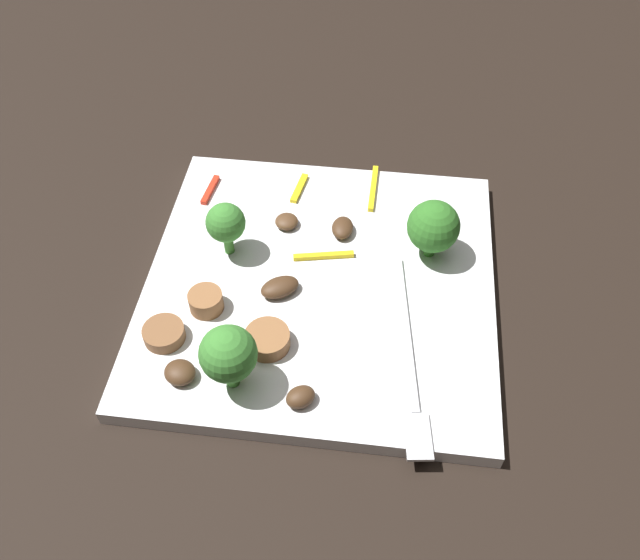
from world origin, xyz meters
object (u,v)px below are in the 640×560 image
Objects in this scene: mushroom_4 at (343,228)px; pepper_strip_3 at (299,188)px; broccoli_floret_0 at (226,223)px; pepper_strip_0 at (373,188)px; sausage_slice_2 at (206,301)px; pepper_strip_2 at (210,190)px; fork at (410,364)px; pepper_strip_1 at (321,256)px; mushroom_0 at (287,221)px; mushroom_1 at (300,397)px; mushroom_2 at (280,287)px; plate at (320,285)px; broccoli_floret_1 at (433,227)px; broccoli_floret_2 at (228,355)px; sausage_slice_0 at (164,334)px; sausage_slice_1 at (267,339)px; mushroom_3 at (180,372)px.

pepper_strip_3 is at bearing -137.96° from mushroom_4.
broccoli_floret_0 reaches higher than pepper_strip_3.
broccoli_floret_0 is 0.15m from pepper_strip_0.
sausage_slice_2 is (0.06, -0.01, -0.02)m from broccoli_floret_0.
pepper_strip_0 is 0.15m from pepper_strip_2.
fork is 0.13m from pepper_strip_1.
pepper_strip_0 is (-0.06, 0.02, -0.00)m from mushroom_4.
pepper_strip_0 is at bearing 128.30° from broccoli_floret_0.
mushroom_0 is 0.05m from pepper_strip_3.
broccoli_floret_0 is at bearing -88.50° from pepper_strip_1.
mushroom_1 is 0.37× the size of pepper_strip_0.
pepper_strip_3 is at bearing -179.18° from mushroom_2.
mushroom_1 is 0.58× the size of pepper_strip_2.
plate is at bearing 118.30° from mushroom_2.
broccoli_floret_1 reaches higher than pepper_strip_0.
broccoli_floret_2 is at bearing -20.79° from pepper_strip_1.
pepper_strip_2 is (-0.20, -0.06, -0.03)m from broccoli_floret_2.
broccoli_floret_1 is (-0.02, 0.17, -0.00)m from broccoli_floret_0.
pepper_strip_3 is (-0.18, 0.08, -0.00)m from sausage_slice_0.
broccoli_floret_1 is 0.91× the size of pepper_strip_0.
plate is 8.86× the size of mushroom_2.
sausage_slice_1 is at bearing -20.12° from pepper_strip_0.
mushroom_2 is 1.36× the size of mushroom_3.
mushroom_1 is at bearing 83.86° from mushroom_3.
pepper_strip_2 is (-0.05, -0.20, -0.03)m from broccoli_floret_1.
pepper_strip_2 is (-0.03, -0.08, -0.00)m from mushroom_0.
sausage_slice_1 reaches higher than mushroom_2.
mushroom_3 is 0.40× the size of pepper_strip_0.
broccoli_floret_1 is 1.68× the size of mushroom_2.
mushroom_4 is at bearing -161.85° from fork.
pepper_strip_0 is (-0.13, 0.07, -0.00)m from mushroom_2.
mushroom_1 is at bearing 17.10° from mushroom_2.
broccoli_floret_1 is 0.21m from pepper_strip_2.
sausage_slice_2 reaches higher than mushroom_0.
fork is at bearing 77.66° from sausage_slice_2.
broccoli_floret_0 is at bearing -83.94° from broccoli_floret_1.
sausage_slice_0 is at bearing -37.71° from sausage_slice_2.
pepper_strip_2 is at bearing -81.32° from pepper_strip_3.
sausage_slice_2 reaches higher than mushroom_4.
fork and pepper_strip_2 have the same top height.
sausage_slice_0 is at bearing -23.72° from pepper_strip_3.
mushroom_0 is at bearing 175.05° from broccoli_floret_2.
plate is at bearing 50.27° from pepper_strip_2.
mushroom_0 reaches higher than pepper_strip_0.
pepper_strip_1 is at bearing 45.45° from mushroom_0.
sausage_slice_2 is 0.11m from mushroom_0.
broccoli_floret_2 reaches higher than broccoli_floret_0.
broccoli_floret_1 is at bearing 150.30° from mushroom_1.
plate is 8.27× the size of sausage_slice_1.
pepper_strip_1 is 0.13m from pepper_strip_2.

